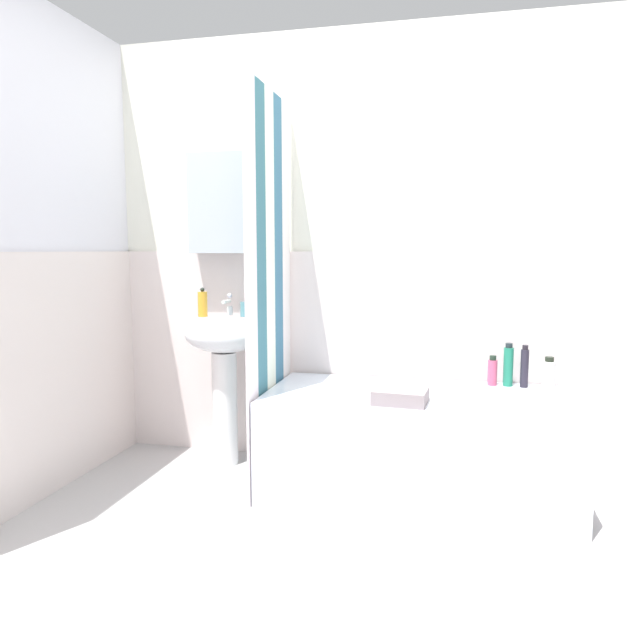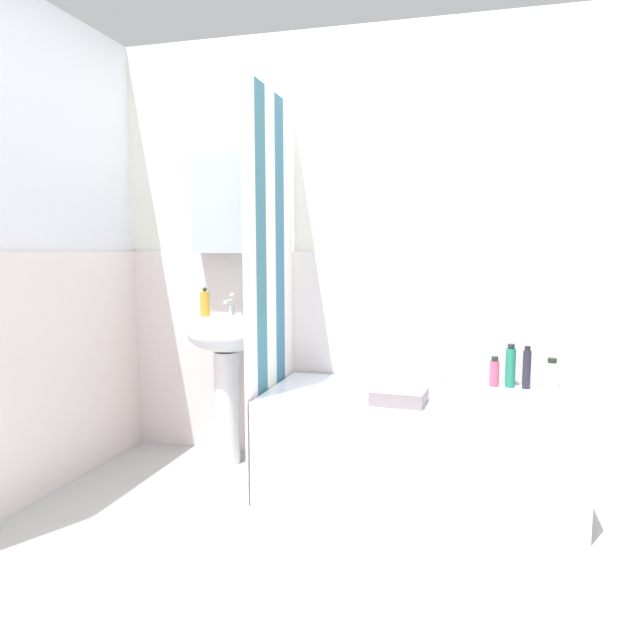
{
  "view_description": "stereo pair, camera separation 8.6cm",
  "coord_description": "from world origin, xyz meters",
  "px_view_note": "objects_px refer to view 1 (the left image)",
  "views": [
    {
      "loc": [
        0.4,
        -1.98,
        1.21
      ],
      "look_at": [
        -0.26,
        0.85,
        0.86
      ],
      "focal_mm": 32.87,
      "sensor_mm": 36.0,
      "label": 1
    },
    {
      "loc": [
        0.48,
        -1.96,
        1.21
      ],
      "look_at": [
        -0.26,
        0.85,
        0.86
      ],
      "focal_mm": 32.87,
      "sensor_mm": 36.0,
      "label": 2
    }
  ],
  "objects_px": {
    "soap_dispenser": "(203,304)",
    "conditioner_bottle": "(508,366)",
    "shampoo_bottle": "(549,373)",
    "sink": "(224,357)",
    "toothbrush_cup": "(247,309)",
    "body_wash_bottle": "(492,371)",
    "bathtub": "(417,444)",
    "lotion_bottle": "(524,367)",
    "towel_folded": "(401,395)"
  },
  "relations": [
    {
      "from": "shampoo_bottle",
      "to": "sink",
      "type": "bearing_deg",
      "value": -175.74
    },
    {
      "from": "body_wash_bottle",
      "to": "toothbrush_cup",
      "type": "bearing_deg",
      "value": -177.1
    },
    {
      "from": "bathtub",
      "to": "conditioner_bottle",
      "type": "xyz_separation_m",
      "value": [
        0.44,
        0.28,
        0.36
      ]
    },
    {
      "from": "bathtub",
      "to": "towel_folded",
      "type": "height_order",
      "value": "towel_folded"
    },
    {
      "from": "toothbrush_cup",
      "to": "shampoo_bottle",
      "type": "distance_m",
      "value": 1.64
    },
    {
      "from": "soap_dispenser",
      "to": "conditioner_bottle",
      "type": "height_order",
      "value": "soap_dispenser"
    },
    {
      "from": "toothbrush_cup",
      "to": "body_wash_bottle",
      "type": "relative_size",
      "value": 0.52
    },
    {
      "from": "lotion_bottle",
      "to": "sink",
      "type": "bearing_deg",
      "value": -176.25
    },
    {
      "from": "soap_dispenser",
      "to": "bathtub",
      "type": "distance_m",
      "value": 1.38
    },
    {
      "from": "conditioner_bottle",
      "to": "shampoo_bottle",
      "type": "bearing_deg",
      "value": 3.1
    },
    {
      "from": "bathtub",
      "to": "body_wash_bottle",
      "type": "height_order",
      "value": "body_wash_bottle"
    },
    {
      "from": "lotion_bottle",
      "to": "towel_folded",
      "type": "bearing_deg",
      "value": -142.73
    },
    {
      "from": "soap_dispenser",
      "to": "shampoo_bottle",
      "type": "relative_size",
      "value": 1.02
    },
    {
      "from": "soap_dispenser",
      "to": "towel_folded",
      "type": "distance_m",
      "value": 1.24
    },
    {
      "from": "conditioner_bottle",
      "to": "body_wash_bottle",
      "type": "relative_size",
      "value": 1.43
    },
    {
      "from": "soap_dispenser",
      "to": "toothbrush_cup",
      "type": "relative_size",
      "value": 1.99
    },
    {
      "from": "conditioner_bottle",
      "to": "body_wash_bottle",
      "type": "distance_m",
      "value": 0.09
    },
    {
      "from": "sink",
      "to": "soap_dispenser",
      "type": "height_order",
      "value": "soap_dispenser"
    },
    {
      "from": "bathtub",
      "to": "towel_folded",
      "type": "relative_size",
      "value": 6.13
    },
    {
      "from": "bathtub",
      "to": "shampoo_bottle",
      "type": "relative_size",
      "value": 9.37
    },
    {
      "from": "body_wash_bottle",
      "to": "soap_dispenser",
      "type": "bearing_deg",
      "value": -175.45
    },
    {
      "from": "toothbrush_cup",
      "to": "bathtub",
      "type": "height_order",
      "value": "toothbrush_cup"
    },
    {
      "from": "shampoo_bottle",
      "to": "body_wash_bottle",
      "type": "height_order",
      "value": "shampoo_bottle"
    },
    {
      "from": "sink",
      "to": "body_wash_bottle",
      "type": "relative_size",
      "value": 5.36
    },
    {
      "from": "bathtub",
      "to": "toothbrush_cup",
      "type": "bearing_deg",
      "value": 167.68
    },
    {
      "from": "sink",
      "to": "shampoo_bottle",
      "type": "height_order",
      "value": "sink"
    },
    {
      "from": "soap_dispenser",
      "to": "body_wash_bottle",
      "type": "xyz_separation_m",
      "value": [
        1.56,
        0.12,
        -0.33
      ]
    },
    {
      "from": "sink",
      "to": "towel_folded",
      "type": "relative_size",
      "value": 3.46
    },
    {
      "from": "bathtub",
      "to": "lotion_bottle",
      "type": "bearing_deg",
      "value": 27.2
    },
    {
      "from": "toothbrush_cup",
      "to": "conditioner_bottle",
      "type": "height_order",
      "value": "toothbrush_cup"
    },
    {
      "from": "bathtub",
      "to": "conditioner_bottle",
      "type": "height_order",
      "value": "conditioner_bottle"
    },
    {
      "from": "toothbrush_cup",
      "to": "lotion_bottle",
      "type": "distance_m",
      "value": 1.51
    },
    {
      "from": "lotion_bottle",
      "to": "body_wash_bottle",
      "type": "height_order",
      "value": "lotion_bottle"
    },
    {
      "from": "sink",
      "to": "shampoo_bottle",
      "type": "relative_size",
      "value": 5.29
    },
    {
      "from": "sink",
      "to": "toothbrush_cup",
      "type": "distance_m",
      "value": 0.29
    },
    {
      "from": "sink",
      "to": "towel_folded",
      "type": "height_order",
      "value": "sink"
    },
    {
      "from": "conditioner_bottle",
      "to": "towel_folded",
      "type": "height_order",
      "value": "conditioner_bottle"
    },
    {
      "from": "lotion_bottle",
      "to": "body_wash_bottle",
      "type": "xyz_separation_m",
      "value": [
        -0.16,
        0.01,
        -0.03
      ]
    },
    {
      "from": "bathtub",
      "to": "lotion_bottle",
      "type": "xyz_separation_m",
      "value": [
        0.52,
        0.27,
        0.36
      ]
    },
    {
      "from": "bathtub",
      "to": "shampoo_bottle",
      "type": "bearing_deg",
      "value": 24.34
    },
    {
      "from": "toothbrush_cup",
      "to": "body_wash_bottle",
      "type": "bearing_deg",
      "value": 2.9
    },
    {
      "from": "soap_dispenser",
      "to": "lotion_bottle",
      "type": "relative_size",
      "value": 0.74
    },
    {
      "from": "lotion_bottle",
      "to": "body_wash_bottle",
      "type": "bearing_deg",
      "value": 176.49
    },
    {
      "from": "towel_folded",
      "to": "toothbrush_cup",
      "type": "bearing_deg",
      "value": 156.28
    },
    {
      "from": "sink",
      "to": "conditioner_bottle",
      "type": "relative_size",
      "value": 3.74
    },
    {
      "from": "sink",
      "to": "bathtub",
      "type": "relative_size",
      "value": 0.56
    },
    {
      "from": "lotion_bottle",
      "to": "towel_folded",
      "type": "distance_m",
      "value": 0.75
    },
    {
      "from": "towel_folded",
      "to": "soap_dispenser",
      "type": "bearing_deg",
      "value": 163.48
    },
    {
      "from": "sink",
      "to": "towel_folded",
      "type": "bearing_deg",
      "value": -18.78
    },
    {
      "from": "conditioner_bottle",
      "to": "soap_dispenser",
      "type": "bearing_deg",
      "value": -175.57
    }
  ]
}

